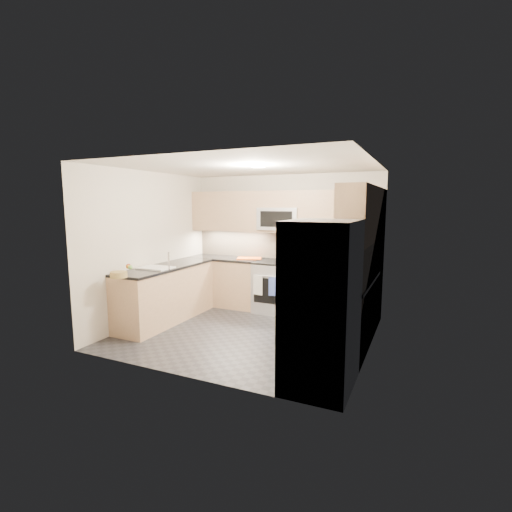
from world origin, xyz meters
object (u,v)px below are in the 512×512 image
gas_range (277,287)px  fruit_basket (119,275)px  refrigerator (321,305)px  utensil_bowl (353,262)px  cutting_board (249,258)px  microwave (280,219)px

gas_range → fruit_basket: bearing=-122.0°
refrigerator → utensil_bowl: refrigerator is taller
fruit_basket → cutting_board: bearing=70.0°
microwave → gas_range: bearing=-90.0°
gas_range → utensil_bowl: size_ratio=3.09×
utensil_bowl → fruit_basket: size_ratio=1.27×
microwave → refrigerator: (1.45, -2.55, -0.80)m
microwave → fruit_basket: size_ratio=3.27×
fruit_basket → microwave: bearing=59.3°
utensil_bowl → cutting_board: (-1.96, 0.16, -0.08)m
gas_range → cutting_board: (-0.59, 0.06, 0.49)m
cutting_board → fruit_basket: fruit_basket is taller
gas_range → cutting_board: bearing=174.2°
utensil_bowl → fruit_basket: utensil_bowl is taller
microwave → cutting_board: bearing=-173.7°
fruit_basket → refrigerator: bearing=-1.5°
cutting_board → gas_range: bearing=-5.8°
utensil_bowl → gas_range: bearing=175.9°
microwave → utensil_bowl: bearing=-9.3°
utensil_bowl → cutting_board: bearing=175.4°
fruit_basket → utensil_bowl: bearing=38.4°
gas_range → microwave: bearing=90.0°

